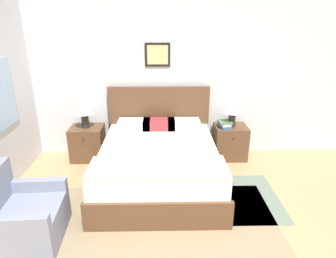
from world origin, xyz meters
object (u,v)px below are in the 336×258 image
(bed, at_px, (159,163))
(table_lamp_near_window, at_px, (84,108))
(nightstand_near_window, at_px, (88,143))
(nightstand_by_door, at_px, (230,142))
(armchair, at_px, (23,218))
(table_lamp_by_door, at_px, (233,107))

(bed, height_order, table_lamp_near_window, bed)
(bed, bearing_deg, table_lamp_near_window, 146.81)
(nightstand_near_window, distance_m, nightstand_by_door, 2.41)
(nightstand_by_door, bearing_deg, table_lamp_near_window, -179.64)
(nightstand_near_window, bearing_deg, armchair, -96.78)
(bed, relative_size, nightstand_by_door, 3.73)
(bed, xyz_separation_m, armchair, (-1.44, -1.18, -0.04))
(bed, height_order, armchair, bed)
(bed, height_order, table_lamp_by_door, bed)
(nightstand_by_door, bearing_deg, table_lamp_by_door, -107.68)
(table_lamp_near_window, bearing_deg, nightstand_near_window, 88.10)
(nightstand_near_window, relative_size, table_lamp_by_door, 1.16)
(bed, distance_m, nightstand_near_window, 1.45)
(nightstand_by_door, relative_size, table_lamp_by_door, 1.16)
(bed, bearing_deg, armchair, -140.69)
(table_lamp_near_window, bearing_deg, armchair, -96.81)
(nightstand_near_window, bearing_deg, table_lamp_near_window, -91.90)
(nightstand_near_window, relative_size, table_lamp_near_window, 1.16)
(bed, distance_m, table_lamp_by_door, 1.55)
(bed, relative_size, table_lamp_by_door, 4.33)
(nightstand_by_door, relative_size, table_lamp_near_window, 1.16)
(armchair, distance_m, nightstand_by_door, 3.31)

